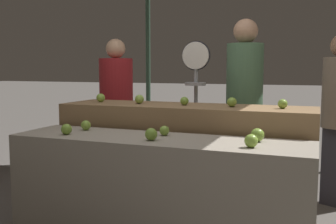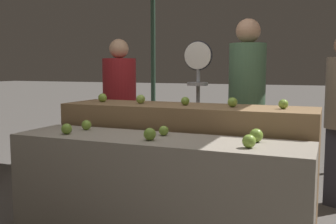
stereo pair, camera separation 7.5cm
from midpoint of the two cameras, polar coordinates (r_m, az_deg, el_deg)
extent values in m
cylinder|color=#33513D|center=(6.04, -3.27, 7.01)|extent=(0.07, 0.07, 2.77)
cube|color=gray|center=(2.85, -2.36, -12.01)|extent=(2.12, 0.55, 0.83)
cube|color=olive|center=(3.36, 1.74, -7.57)|extent=(2.12, 0.55, 1.01)
sphere|color=#7AA338|center=(2.98, -15.22, -2.43)|extent=(0.08, 0.08, 0.08)
sphere|color=#7AA338|center=(2.65, -3.20, -3.25)|extent=(0.08, 0.08, 0.08)
sphere|color=#84AD3D|center=(2.45, 11.12, -4.13)|extent=(0.08, 0.08, 0.08)
sphere|color=#84AD3D|center=(3.16, -12.51, -1.90)|extent=(0.08, 0.08, 0.08)
sphere|color=#84AD3D|center=(2.84, -1.29, -2.72)|extent=(0.07, 0.07, 0.07)
sphere|color=#7AA338|center=(2.66, 12.05, -3.29)|extent=(0.09, 0.09, 0.09)
sphere|color=#84AD3D|center=(3.62, -10.33, 2.03)|extent=(0.08, 0.08, 0.08)
sphere|color=#8EB247|center=(3.42, -4.80, 1.86)|extent=(0.08, 0.08, 0.08)
sphere|color=#7AA338|center=(3.27, 1.68, 1.61)|extent=(0.07, 0.07, 0.07)
sphere|color=#84AD3D|center=(3.16, 8.58, 1.44)|extent=(0.08, 0.08, 0.08)
sphere|color=#84AD3D|center=(3.10, 15.64, 1.14)|extent=(0.07, 0.07, 0.07)
cylinder|color=#99999E|center=(3.86, 3.48, -2.33)|extent=(0.04, 0.04, 1.46)
cylinder|color=black|center=(3.81, 3.53, 8.17)|extent=(0.28, 0.01, 0.28)
cylinder|color=silver|center=(3.80, 3.46, 8.18)|extent=(0.26, 0.02, 0.26)
cylinder|color=#99999E|center=(3.80, 3.44, 5.15)|extent=(0.01, 0.01, 0.14)
cylinder|color=#99999E|center=(3.80, 3.43, 4.10)|extent=(0.20, 0.20, 0.03)
cube|color=#2D2D38|center=(3.98, 10.29, -6.79)|extent=(0.30, 0.22, 0.83)
cylinder|color=#476B4C|center=(3.88, 10.52, 4.42)|extent=(0.43, 0.43, 0.72)
sphere|color=tan|center=(3.89, 10.66, 11.46)|extent=(0.23, 0.23, 0.23)
cube|color=#2D2D38|center=(4.51, -7.87, -5.63)|extent=(0.31, 0.24, 0.76)
cylinder|color=maroon|center=(4.42, -8.01, 3.41)|extent=(0.46, 0.46, 0.66)
sphere|color=tan|center=(4.42, -8.10, 9.09)|extent=(0.21, 0.21, 0.21)
camera|label=1|loc=(0.04, -90.71, -0.08)|focal=42.00mm
camera|label=2|loc=(0.04, 89.29, 0.08)|focal=42.00mm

